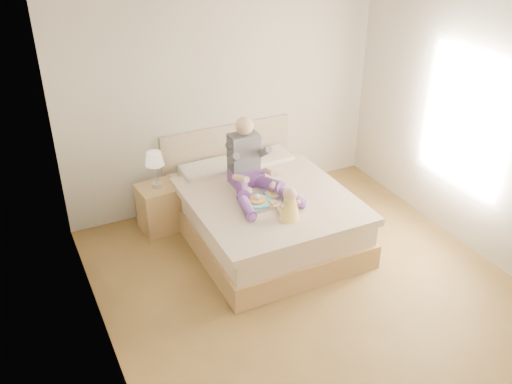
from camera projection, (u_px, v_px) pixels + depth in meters
name	position (u px, v px, depth m)	size (l,w,h in m)	color
room	(324.00, 152.00, 5.11)	(4.02, 4.22, 2.71)	brown
bed	(262.00, 211.00, 6.51)	(1.70, 2.18, 1.00)	#997747
nightstand	(160.00, 208.00, 6.65)	(0.49, 0.45, 0.56)	#997747
lamp	(154.00, 161.00, 6.35)	(0.21, 0.21, 0.43)	silver
adult	(250.00, 169.00, 6.27)	(0.69, 0.97, 0.82)	#63388E
tray	(266.00, 198.00, 6.12)	(0.51, 0.41, 0.15)	silver
baby	(289.00, 206.00, 5.76)	(0.24, 0.32, 0.36)	#ECCF4A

